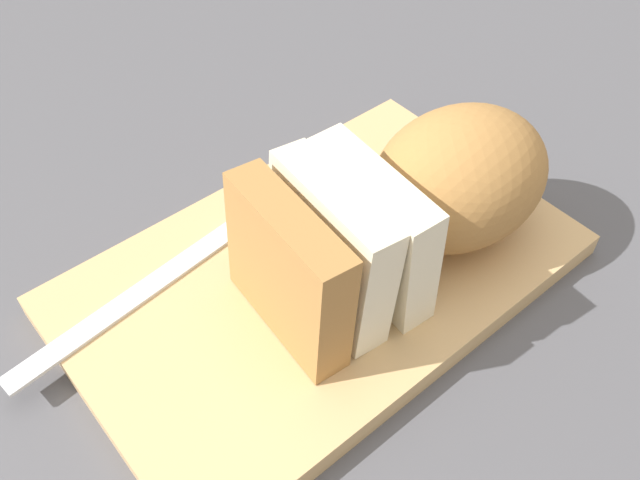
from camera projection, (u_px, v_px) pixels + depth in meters
ground_plane at (320, 282)px, 0.55m from camera, size 3.00×3.00×0.00m
cutting_board at (320, 274)px, 0.54m from camera, size 0.39×0.25×0.02m
bread_loaf at (415, 202)px, 0.50m from camera, size 0.26×0.13×0.11m
bread_knife at (236, 220)px, 0.55m from camera, size 0.28×0.06×0.02m
crumb_near_knife at (351, 294)px, 0.51m from camera, size 0.01×0.01×0.01m
crumb_near_loaf at (376, 266)px, 0.53m from camera, size 0.00×0.00×0.00m
crumb_stray_left at (236, 251)px, 0.54m from camera, size 0.00×0.00×0.00m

